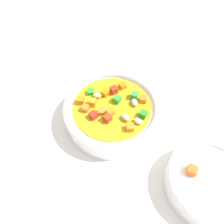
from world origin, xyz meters
TOP-DOWN VIEW (x-y plane):
  - ground_plane at (0.00, 0.00)cm, footprint 140.00×140.00cm
  - soup_bowl_main at (0.01, 0.00)cm, footprint 20.33×20.33cm
  - spoon at (-16.13, -6.16)cm, footprint 14.76×15.11cm
  - side_bowl_small at (22.58, -1.24)cm, footprint 15.19×15.19cm

SIDE VIEW (x-z plane):
  - ground_plane at x=0.00cm, z-range -2.00..0.00cm
  - spoon at x=-16.13cm, z-range -0.04..0.79cm
  - side_bowl_small at x=22.58cm, z-range -0.25..4.98cm
  - soup_bowl_main at x=0.01cm, z-range -0.18..5.79cm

